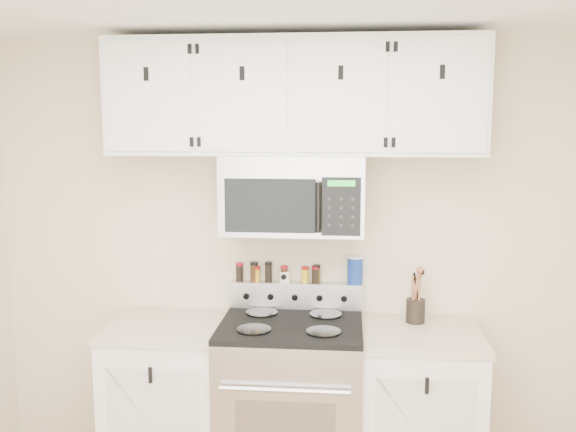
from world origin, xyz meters
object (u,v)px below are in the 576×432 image
object	(u,v)px
microwave	(294,194)
salt_canister	(355,270)
range	(291,404)
utensil_crock	(415,309)

from	to	relation	value
microwave	salt_canister	size ratio (longest dim) A/B	4.70
salt_canister	range	bearing A→B (deg)	-140.30
utensil_crock	microwave	bearing A→B (deg)	-176.91
salt_canister	utensil_crock	bearing A→B (deg)	-19.65
microwave	utensil_crock	distance (m)	0.92
range	microwave	distance (m)	1.15
range	salt_canister	xyz separation A→B (m)	(0.34, 0.28, 0.69)
range	utensil_crock	xyz separation A→B (m)	(0.67, 0.16, 0.51)
utensil_crock	salt_canister	xyz separation A→B (m)	(-0.33, 0.12, 0.18)
range	utensil_crock	bearing A→B (deg)	13.61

